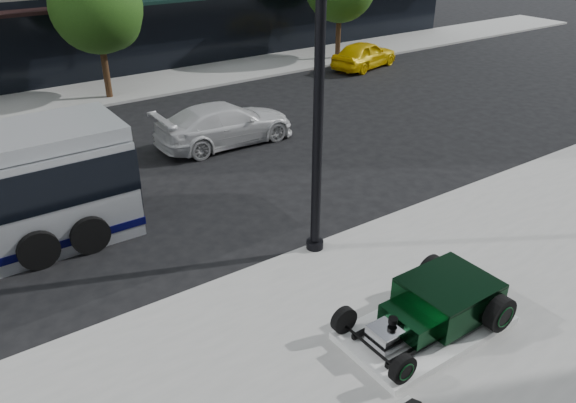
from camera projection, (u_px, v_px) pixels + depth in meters
ground at (238, 226)px, 14.97m from camera, size 120.00×120.00×0.00m
sidewalk_far at (81, 96)px, 25.15m from camera, size 70.00×4.00×0.12m
street_trees at (100, 10)px, 23.33m from camera, size 29.80×3.80×5.70m
display_plinth at (425, 328)px, 11.01m from camera, size 3.40×1.80×0.15m
hot_rod at (440, 301)px, 10.95m from camera, size 3.22×2.00×0.81m
lamppost at (318, 109)px, 12.13m from camera, size 0.42×0.42×7.65m
white_sedan at (225, 124)px, 19.90m from camera, size 5.06×2.09×1.47m
yellow_taxi at (364, 55)px, 29.51m from camera, size 4.46×2.65×1.42m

